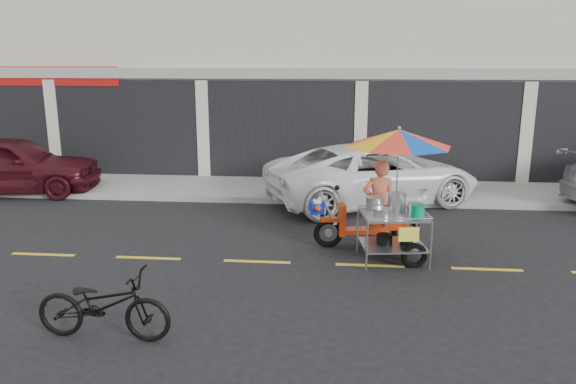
# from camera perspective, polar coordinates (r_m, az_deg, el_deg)

# --- Properties ---
(ground) EXTENTS (90.00, 90.00, 0.00)m
(ground) POSITION_cam_1_polar(r_m,az_deg,el_deg) (10.02, 8.32, -7.41)
(ground) COLOR black
(sidewalk) EXTENTS (45.00, 3.00, 0.15)m
(sidewalk) POSITION_cam_1_polar(r_m,az_deg,el_deg) (15.26, 7.33, 0.31)
(sidewalk) COLOR gray
(sidewalk) RESTS_ON ground
(shophouse_block) EXTENTS (36.00, 8.11, 10.40)m
(shophouse_block) POSITION_cam_1_polar(r_m,az_deg,el_deg) (20.23, 15.51, 15.09)
(shophouse_block) COLOR beige
(shophouse_block) RESTS_ON ground
(centerline) EXTENTS (42.00, 0.10, 0.01)m
(centerline) POSITION_cam_1_polar(r_m,az_deg,el_deg) (10.02, 8.32, -7.38)
(centerline) COLOR gold
(centerline) RESTS_ON ground
(maroon_sedan) EXTENTS (4.79, 2.49, 1.56)m
(maroon_sedan) POSITION_cam_1_polar(r_m,az_deg,el_deg) (16.51, -26.44, 2.48)
(maroon_sedan) COLOR #3E0E15
(maroon_sedan) RESTS_ON ground
(white_pickup) EXTENTS (5.80, 4.41, 1.46)m
(white_pickup) POSITION_cam_1_polar(r_m,az_deg,el_deg) (14.00, 8.64, 1.80)
(white_pickup) COLOR white
(white_pickup) RESTS_ON ground
(near_bicycle) EXTENTS (1.81, 0.68, 0.94)m
(near_bicycle) POSITION_cam_1_polar(r_m,az_deg,el_deg) (7.73, -18.25, -10.83)
(near_bicycle) COLOR black
(near_bicycle) RESTS_ON ground
(food_vendor_rig) EXTENTS (2.60, 2.09, 2.42)m
(food_vendor_rig) POSITION_cam_1_polar(r_m,az_deg,el_deg) (10.20, 10.27, 1.77)
(food_vendor_rig) COLOR black
(food_vendor_rig) RESTS_ON ground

